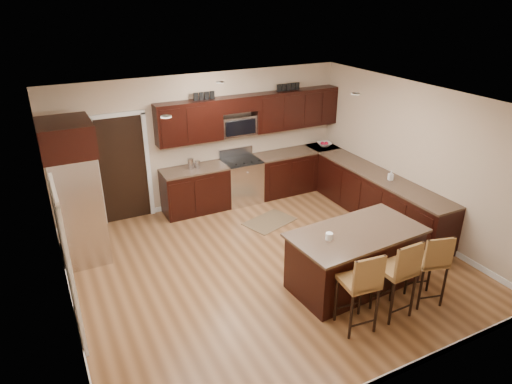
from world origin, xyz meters
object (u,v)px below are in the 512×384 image
stool_left (362,283)px  range (241,180)px  stool_mid (400,270)px  stool_right (432,261)px  refrigerator (75,191)px  island (354,260)px

stool_left → range: bearing=91.8°
range → stool_mid: size_ratio=0.94×
range → stool_right: (0.89, -4.33, 0.23)m
stool_right → refrigerator: size_ratio=0.48×
stool_mid → stool_right: size_ratio=1.05×
stool_left → refrigerator: bearing=136.0°
island → stool_left: bearing=-127.9°
island → stool_left: 1.07m
stool_mid → stool_left: bearing=179.0°
island → stool_mid: stool_mid is taller
island → stool_left: (-0.58, -0.85, 0.31)m
range → refrigerator: 3.47m
range → refrigerator: size_ratio=0.47×
refrigerator → range: bearing=13.3°
range → stool_left: 4.36m
range → stool_mid: 4.36m
refrigerator → stool_mid: bearing=-44.7°
stool_mid → refrigerator: size_ratio=0.50×
stool_left → refrigerator: refrigerator is taller
stool_mid → refrigerator: refrigerator is taller
island → stool_mid: 0.91m
island → refrigerator: bearing=138.9°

